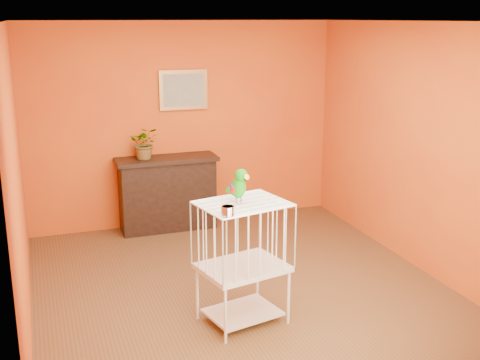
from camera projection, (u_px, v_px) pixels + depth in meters
name	position (u px, v px, depth m)	size (l,w,h in m)	color
ground	(242.00, 290.00, 6.00)	(4.50, 4.50, 0.00)	brown
room_shell	(242.00, 134.00, 5.59)	(4.50, 4.50, 4.50)	#C75512
console_cabinet	(167.00, 193.00, 7.64)	(1.27, 0.45, 0.94)	black
potted_plant	(145.00, 147.00, 7.40)	(0.36, 0.40, 0.31)	#26722D
framed_picture	(183.00, 90.00, 7.57)	(0.62, 0.04, 0.50)	#A8773C
birdcage	(243.00, 261.00, 5.24)	(0.82, 0.69, 1.11)	white
feed_cup	(228.00, 211.00, 4.76)	(0.11, 0.11, 0.08)	silver
parrot	(239.00, 185.00, 5.08)	(0.16, 0.27, 0.30)	#59544C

